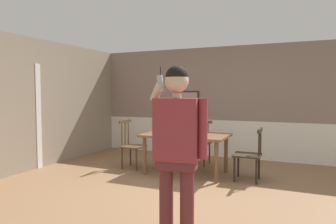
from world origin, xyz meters
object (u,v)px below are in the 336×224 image
object	(u,v)px
dining_table	(186,139)
chair_by_doorway	(249,154)
chair_near_window	(132,145)
chair_at_table_head	(200,142)
person_figure	(177,141)

from	to	relation	value
dining_table	chair_by_doorway	world-z (taller)	chair_by_doorway
chair_near_window	chair_by_doorway	bearing A→B (deg)	90.42
chair_at_table_head	chair_near_window	bearing A→B (deg)	38.63
chair_by_doorway	person_figure	world-z (taller)	person_figure
chair_by_doorway	chair_at_table_head	xyz separation A→B (m)	(-1.17, 0.84, 0.01)
chair_near_window	person_figure	distance (m)	3.34
chair_by_doorway	chair_near_window	bearing A→B (deg)	89.86
chair_near_window	dining_table	bearing A→B (deg)	90.41
chair_by_doorway	person_figure	size ratio (longest dim) A/B	0.51
chair_at_table_head	person_figure	bearing A→B (deg)	106.28
dining_table	person_figure	xyz separation A→B (m)	(0.88, -2.59, 0.39)
dining_table	chair_at_table_head	xyz separation A→B (m)	(-0.01, 0.86, -0.19)
dining_table	chair_by_doorway	bearing A→B (deg)	0.59
person_figure	dining_table	bearing A→B (deg)	-78.81
dining_table	chair_at_table_head	world-z (taller)	chair_at_table_head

